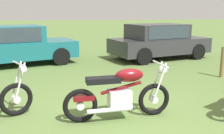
{
  "coord_description": "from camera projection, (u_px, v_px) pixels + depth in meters",
  "views": [
    {
      "loc": [
        -1.11,
        -4.24,
        1.91
      ],
      "look_at": [
        -0.05,
        0.86,
        0.8
      ],
      "focal_mm": 41.22,
      "sensor_mm": 36.0,
      "label": 1
    }
  ],
  "objects": [
    {
      "name": "fence_post_wooden",
      "position": [
        222.0,
        62.0,
        7.61
      ],
      "size": [
        0.1,
        0.1,
        0.92
      ],
      "primitive_type": "cylinder",
      "color": "brown",
      "rests_on": "ground"
    },
    {
      "name": "car_teal",
      "position": [
        9.0,
        44.0,
        9.26
      ],
      "size": [
        4.85,
        3.02,
        1.43
      ],
      "rotation": [
        0.0,
        0.0,
        0.3
      ],
      "color": "#19606B",
      "rests_on": "ground"
    },
    {
      "name": "ground_plane",
      "position": [
        124.0,
        119.0,
        4.68
      ],
      "size": [
        120.0,
        120.0,
        0.0
      ],
      "primitive_type": "plane",
      "color": "#567038"
    },
    {
      "name": "motorcycle_maroon",
      "position": [
        120.0,
        94.0,
        4.62
      ],
      "size": [
        2.0,
        0.64,
        1.02
      ],
      "rotation": [
        0.0,
        0.0,
        0.04
      ],
      "color": "black",
      "rests_on": "ground"
    },
    {
      "name": "car_charcoal",
      "position": [
        158.0,
        40.0,
        10.63
      ],
      "size": [
        4.33,
        2.72,
        1.43
      ],
      "rotation": [
        0.0,
        0.0,
        0.24
      ],
      "color": "#2D2D33",
      "rests_on": "ground"
    }
  ]
}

